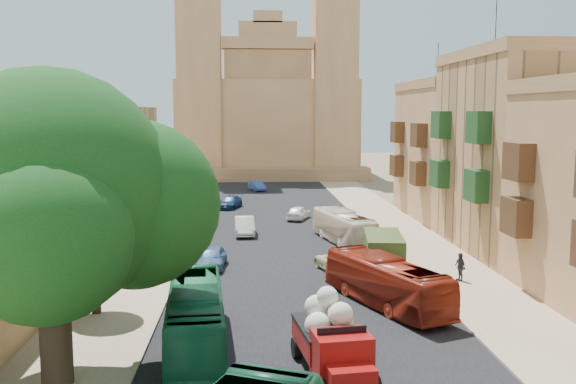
{
  "coord_description": "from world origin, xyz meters",
  "views": [
    {
      "loc": [
        -2.68,
        -18.1,
        9.57
      ],
      "look_at": [
        0.0,
        26.0,
        4.0
      ],
      "focal_mm": 40.0,
      "sensor_mm": 36.0,
      "label": 1
    }
  ],
  "objects": [
    {
      "name": "road_surface",
      "position": [
        0.0,
        30.0,
        0.01
      ],
      "size": [
        14.0,
        140.0,
        0.01
      ],
      "primitive_type": "cube",
      "color": "black",
      "rests_on": "ground"
    },
    {
      "name": "sidewalk_east",
      "position": [
        9.5,
        30.0,
        0.01
      ],
      "size": [
        5.0,
        140.0,
        0.01
      ],
      "primitive_type": "cube",
      "color": "tan",
      "rests_on": "ground"
    },
    {
      "name": "sidewalk_west",
      "position": [
        -9.5,
        30.0,
        0.01
      ],
      "size": [
        5.0,
        140.0,
        0.01
      ],
      "primitive_type": "cube",
      "color": "tan",
      "rests_on": "ground"
    },
    {
      "name": "kerb_east",
      "position": [
        7.0,
        30.0,
        0.06
      ],
      "size": [
        0.25,
        140.0,
        0.12
      ],
      "primitive_type": "cube",
      "color": "tan",
      "rests_on": "ground"
    },
    {
      "name": "kerb_west",
      "position": [
        -7.0,
        30.0,
        0.06
      ],
      "size": [
        0.25,
        140.0,
        0.12
      ],
      "primitive_type": "cube",
      "color": "tan",
      "rests_on": "ground"
    },
    {
      "name": "townhouse_c",
      "position": [
        15.95,
        25.0,
        6.91
      ],
      "size": [
        9.0,
        14.0,
        17.4
      ],
      "color": "tan",
      "rests_on": "ground"
    },
    {
      "name": "townhouse_d",
      "position": [
        15.95,
        39.0,
        6.16
      ],
      "size": [
        9.0,
        14.0,
        15.9
      ],
      "color": "#B17F50",
      "rests_on": "ground"
    },
    {
      "name": "west_wall",
      "position": [
        -12.5,
        20.0,
        0.9
      ],
      "size": [
        1.0,
        40.0,
        1.8
      ],
      "primitive_type": "cube",
      "color": "#B17F50",
      "rests_on": "ground"
    },
    {
      "name": "west_building_mid",
      "position": [
        -18.0,
        44.0,
        5.0
      ],
      "size": [
        10.0,
        22.0,
        10.0
      ],
      "primitive_type": "cube",
      "color": "tan",
      "rests_on": "ground"
    },
    {
      "name": "church",
      "position": [
        -0.0,
        78.61,
        9.52
      ],
      "size": [
        28.0,
        22.5,
        36.3
      ],
      "color": "#B17F50",
      "rests_on": "ground"
    },
    {
      "name": "ficus_tree",
      "position": [
        -9.4,
        4.01,
        6.56
      ],
      "size": [
        11.1,
        10.21,
        11.1
      ],
      "color": "#36281B",
      "rests_on": "ground"
    },
    {
      "name": "street_tree_a",
      "position": [
        -10.0,
        12.0,
        3.35
      ],
      "size": [
        3.26,
        3.26,
        5.01
      ],
      "color": "#36281B",
      "rests_on": "ground"
    },
    {
      "name": "street_tree_b",
      "position": [
        -10.0,
        24.0,
        3.29
      ],
      "size": [
        3.19,
        3.19,
        4.91
      ],
      "color": "#36281B",
      "rests_on": "ground"
    },
    {
      "name": "street_tree_c",
      "position": [
        -10.0,
        36.0,
        3.73
      ],
      "size": [
        3.62,
        3.62,
        5.57
      ],
      "color": "#36281B",
      "rests_on": "ground"
    },
    {
      "name": "street_tree_d",
      "position": [
        -10.0,
        48.0,
        2.92
      ],
      "size": [
        2.85,
        2.85,
        4.38
      ],
      "color": "#36281B",
      "rests_on": "ground"
    },
    {
      "name": "red_truck",
      "position": [
        0.28,
        3.98,
        1.38
      ],
      "size": [
        2.74,
        5.59,
        3.15
      ],
      "color": "maroon",
      "rests_on": "ground"
    },
    {
      "name": "olive_pickup",
      "position": [
        5.5,
        20.0,
        1.02
      ],
      "size": [
        2.84,
        5.29,
        2.09
      ],
      "color": "#3D511E",
      "rests_on": "ground"
    },
    {
      "name": "bus_green_north",
      "position": [
        -4.91,
        7.32,
        1.29
      ],
      "size": [
        2.87,
        9.42,
        2.59
      ],
      "primitive_type": "imported",
      "rotation": [
        0.0,
        0.0,
        0.08
      ],
      "color": "#156239",
      "rests_on": "ground"
    },
    {
      "name": "bus_red_east",
      "position": [
        4.0,
        12.27,
        1.22
      ],
      "size": [
        5.13,
        8.87,
        2.43
      ],
      "primitive_type": "imported",
      "rotation": [
        0.0,
        0.0,
        3.52
      ],
      "color": "maroon",
      "rests_on": "ground"
    },
    {
      "name": "bus_cream_east",
      "position": [
        4.18,
        27.63,
        1.17
      ],
      "size": [
        3.8,
        8.66,
        2.35
      ],
      "primitive_type": "imported",
      "rotation": [
        0.0,
        0.0,
        3.37
      ],
      "color": "#FFE5CB",
      "rests_on": "ground"
    },
    {
      "name": "car_blue_a",
      "position": [
        -5.0,
        20.63,
        0.66
      ],
      "size": [
        1.86,
        3.98,
        1.32
      ],
      "primitive_type": "imported",
      "rotation": [
        0.0,
        0.0,
        -0.08
      ],
      "color": "#416696",
      "rests_on": "ground"
    },
    {
      "name": "car_white_a",
      "position": [
        -3.07,
        31.22,
        0.7
      ],
      "size": [
        1.64,
        4.28,
        1.39
      ],
      "primitive_type": "imported",
      "rotation": [
        0.0,
        0.0,
        0.04
      ],
      "color": "silver",
      "rests_on": "ground"
    },
    {
      "name": "car_cream",
      "position": [
        2.64,
        19.32,
        0.58
      ],
      "size": [
        3.05,
        4.56,
        1.16
      ],
      "primitive_type": "imported",
      "rotation": [
        0.0,
        0.0,
        3.43
      ],
      "color": "beige",
      "rests_on": "ground"
    },
    {
      "name": "car_dkblue",
      "position": [
        -4.6,
        45.2,
        0.59
      ],
      "size": [
        2.74,
        4.36,
        1.18
      ],
      "primitive_type": "imported",
      "rotation": [
        0.0,
        0.0,
        -0.29
      ],
      "color": "navy",
      "rests_on": "ground"
    },
    {
      "name": "car_white_b",
      "position": [
        1.66,
        38.09,
        0.61
      ],
      "size": [
        2.64,
        3.87,
        1.22
      ],
      "primitive_type": "imported",
      "rotation": [
        0.0,
        0.0,
        2.77
      ],
      "color": "white",
      "rests_on": "ground"
    },
    {
      "name": "car_blue_b",
      "position": [
        -1.76,
        59.26,
        0.6
      ],
      "size": [
        2.27,
        3.87,
        1.2
      ],
      "primitive_type": "imported",
      "rotation": [
        0.0,
        0.0,
        0.29
      ],
      "color": "#365399",
      "rests_on": "ground"
    },
    {
      "name": "pedestrian_c",
      "position": [
        9.22,
        16.74,
        0.81
      ],
      "size": [
        0.6,
        1.02,
        1.63
      ],
      "primitive_type": "imported",
      "rotation": [
        0.0,
        0.0,
        4.94
      ],
      "color": "#313237",
      "rests_on": "ground"
    }
  ]
}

